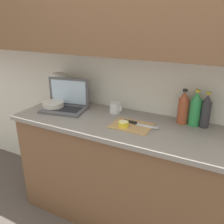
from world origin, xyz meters
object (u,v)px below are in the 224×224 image
object	(u,v)px
bottle_oil_tall	(195,109)
paper_towel_roll	(60,87)
laptop	(66,102)
knife	(134,123)
measuring_cup	(115,108)
bowl_white	(53,105)
lemon_half_cut	(123,124)
cutting_board	(131,126)
bottle_water_clear	(183,108)
bottle_green_soda	(206,111)

from	to	relation	value
bottle_oil_tall	paper_towel_roll	distance (m)	1.27
laptop	knife	bearing A→B (deg)	-13.59
measuring_cup	bowl_white	xyz separation A→B (m)	(-0.54, -0.17, -0.02)
lemon_half_cut	measuring_cup	size ratio (longest dim) A/B	0.71
bottle_oil_tall	bowl_white	world-z (taller)	bottle_oil_tall
bottle_oil_tall	measuring_cup	bearing A→B (deg)	-175.61
cutting_board	measuring_cup	distance (m)	0.31
laptop	paper_towel_roll	distance (m)	0.26
paper_towel_roll	bottle_water_clear	bearing A→B (deg)	0.37
knife	bottle_water_clear	distance (m)	0.39
bottle_green_soda	measuring_cup	world-z (taller)	bottle_green_soda
knife	lemon_half_cut	xyz separation A→B (m)	(-0.05, -0.08, 0.01)
bottle_green_soda	bowl_white	size ratio (longest dim) A/B	1.43
laptop	cutting_board	size ratio (longest dim) A/B	1.38
bottle_water_clear	cutting_board	bearing A→B (deg)	-143.59
knife	bottle_water_clear	xyz separation A→B (m)	(0.32, 0.20, 0.11)
bottle_oil_tall	bottle_water_clear	xyz separation A→B (m)	(-0.09, -0.00, -0.00)
measuring_cup	bottle_oil_tall	bearing A→B (deg)	4.39
bottle_oil_tall	laptop	bearing A→B (deg)	-171.09
laptop	bottle_oil_tall	world-z (taller)	bottle_oil_tall
cutting_board	lemon_half_cut	xyz separation A→B (m)	(-0.04, -0.05, 0.02)
bottle_water_clear	bowl_white	bearing A→B (deg)	-168.96
cutting_board	paper_towel_roll	size ratio (longest dim) A/B	1.10
knife	lemon_half_cut	bearing A→B (deg)	-122.58
knife	bottle_green_soda	distance (m)	0.53
cutting_board	bottle_green_soda	xyz separation A→B (m)	(0.49, 0.24, 0.12)
laptop	measuring_cup	bearing A→B (deg)	4.85
measuring_cup	bowl_white	distance (m)	0.57
knife	bowl_white	distance (m)	0.79
bottle_oil_tall	measuring_cup	distance (m)	0.66
cutting_board	bowl_white	distance (m)	0.78
laptop	bottle_water_clear	bearing A→B (deg)	-0.91
lemon_half_cut	bottle_oil_tall	bearing A→B (deg)	32.30
knife	paper_towel_roll	xyz separation A→B (m)	(-0.86, 0.20, 0.12)
cutting_board	measuring_cup	world-z (taller)	measuring_cup
laptop	paper_towel_roll	world-z (taller)	paper_towel_roll
bottle_water_clear	measuring_cup	world-z (taller)	bottle_water_clear
bottle_green_soda	bottle_oil_tall	distance (m)	0.08
cutting_board	knife	bearing A→B (deg)	75.81
bottle_water_clear	knife	bearing A→B (deg)	-147.00
bowl_white	bottle_water_clear	bearing A→B (deg)	11.04
measuring_cup	lemon_half_cut	bearing A→B (deg)	-51.42
laptop	bottle_oil_tall	bearing A→B (deg)	-1.69
laptop	bottle_water_clear	distance (m)	1.01
bottle_green_soda	paper_towel_roll	size ratio (longest dim) A/B	0.98
knife	bottle_green_soda	world-z (taller)	bottle_green_soda
cutting_board	paper_towel_roll	xyz separation A→B (m)	(-0.86, 0.23, 0.13)
bottle_oil_tall	paper_towel_roll	size ratio (longest dim) A/B	1.01
bottle_green_soda	bottle_oil_tall	xyz separation A→B (m)	(-0.08, -0.00, 0.00)
cutting_board	bowl_white	xyz separation A→B (m)	(-0.78, 0.02, 0.03)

